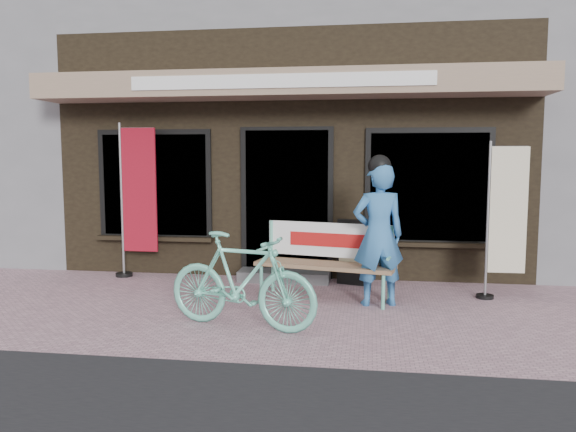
% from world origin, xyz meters
% --- Properties ---
extents(ground, '(70.00, 70.00, 0.00)m').
position_xyz_m(ground, '(0.00, 0.00, 0.00)').
color(ground, '#B48996').
rests_on(ground, ground).
extents(storefront, '(7.00, 6.77, 6.00)m').
position_xyz_m(storefront, '(0.00, 4.96, 2.99)').
color(storefront, black).
rests_on(storefront, ground).
extents(bench, '(1.79, 0.80, 0.94)m').
position_xyz_m(bench, '(0.67, 0.87, 0.55)').
color(bench, '#69CEB1').
rests_on(bench, ground).
extents(person, '(0.70, 0.55, 1.80)m').
position_xyz_m(person, '(1.30, 0.63, 0.88)').
color(person, teal).
rests_on(person, ground).
extents(bicycle, '(1.73, 0.86, 1.00)m').
position_xyz_m(bicycle, '(-0.10, -0.50, 0.50)').
color(bicycle, '#69CEB1').
rests_on(bicycle, ground).
extents(nobori_red, '(0.66, 0.25, 2.26)m').
position_xyz_m(nobori_red, '(-2.18, 1.71, 1.17)').
color(nobori_red, gray).
rests_on(nobori_red, ground).
extents(nobori_cream, '(0.57, 0.22, 1.96)m').
position_xyz_m(nobori_cream, '(2.85, 1.14, 1.01)').
color(nobori_cream, gray).
rests_on(nobori_cream, ground).
extents(menu_stand, '(0.46, 0.22, 0.91)m').
position_xyz_m(menu_stand, '(0.98, 1.65, 0.47)').
color(menu_stand, black).
rests_on(menu_stand, ground).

